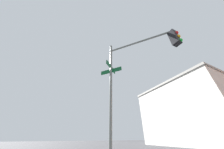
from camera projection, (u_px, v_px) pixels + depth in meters
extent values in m
cylinder|color=slate|center=(111.00, 93.00, 4.39)|extent=(0.12, 0.12, 5.81)
cylinder|color=slate|center=(138.00, 42.00, 5.20)|extent=(2.37, 2.08, 0.09)
cube|color=black|center=(174.00, 38.00, 4.43)|extent=(0.28, 0.28, 0.80)
sphere|color=red|center=(176.00, 33.00, 4.51)|extent=(0.18, 0.18, 0.18)
sphere|color=orange|center=(178.00, 37.00, 4.38)|extent=(0.18, 0.18, 0.18)
sphere|color=green|center=(180.00, 40.00, 4.25)|extent=(0.18, 0.18, 0.18)
cube|color=#0F5128|center=(111.00, 71.00, 5.00)|extent=(0.86, 0.75, 0.20)
cube|color=#0F5128|center=(111.00, 67.00, 5.12)|extent=(0.69, 0.78, 0.20)
cube|color=#BCB7AD|center=(210.00, 117.00, 22.44)|extent=(15.33, 25.79, 10.30)
cube|color=gray|center=(199.00, 94.00, 25.29)|extent=(15.63, 26.09, 0.40)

